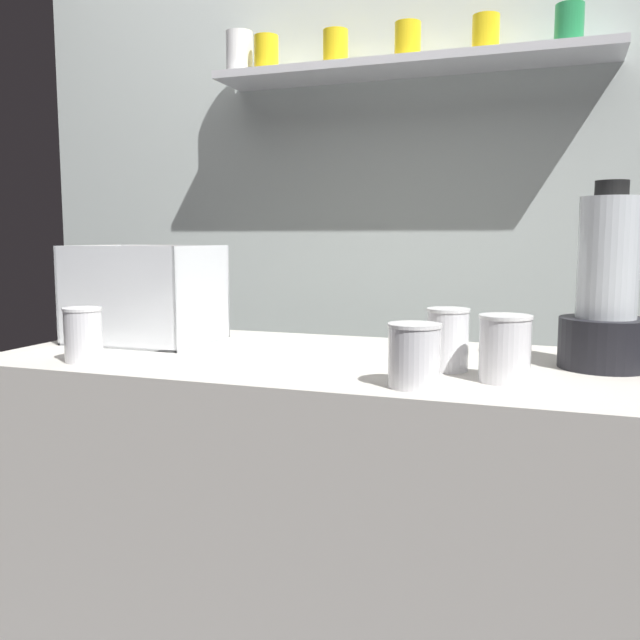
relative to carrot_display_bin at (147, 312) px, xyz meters
The scene contains 8 objects.
counter 0.71m from the carrot_display_bin, ahead, with size 1.40×0.64×0.90m, color beige.
back_wall_unit 0.90m from the carrot_display_bin, 55.88° to the left, with size 2.60×0.24×2.50m.
carrot_display_bin is the anchor object (origin of this frame).
blender_pitcher 1.05m from the carrot_display_bin, ahead, with size 0.17×0.17×0.37m.
juice_cup_pomegranate_far_left 0.29m from the carrot_display_bin, 83.07° to the right, with size 0.08×0.08×0.11m.
juice_cup_orange_left 0.79m from the carrot_display_bin, 21.83° to the right, with size 0.09×0.09×0.11m.
juice_cup_pomegranate_middle 0.77m from the carrot_display_bin, ahead, with size 0.08×0.08×0.12m.
juice_cup_carrot_right 0.90m from the carrot_display_bin, 12.53° to the right, with size 0.09×0.09×0.12m.
Camera 1 is at (0.49, -1.38, 1.16)m, focal length 38.31 mm.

